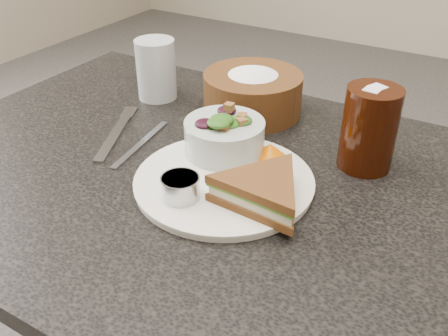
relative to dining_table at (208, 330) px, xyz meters
name	(u,v)px	position (x,y,z in m)	size (l,w,h in m)	color
dining_table	(208,330)	(0.00, 0.00, 0.00)	(1.00, 0.70, 0.75)	black
dinner_plate	(224,182)	(0.05, -0.02, 0.38)	(0.26, 0.26, 0.01)	silver
sandwich	(263,191)	(0.13, -0.05, 0.41)	(0.16, 0.16, 0.04)	#522C16
salad_bowl	(224,131)	(0.01, 0.05, 0.42)	(0.13, 0.13, 0.07)	#A7B1AC
dressing_ramekin	(180,188)	(0.02, -0.09, 0.40)	(0.05, 0.05, 0.03)	#A2A6AC
orange_wedge	(270,151)	(0.08, 0.07, 0.40)	(0.06, 0.06, 0.02)	#E76600
fork	(115,135)	(-0.19, 0.01, 0.38)	(0.02, 0.18, 0.00)	#999A9C
knife	(141,144)	(-0.14, 0.01, 0.38)	(0.01, 0.17, 0.00)	#A7ABB7
bread_basket	(253,87)	(-0.03, 0.22, 0.43)	(0.19, 0.19, 0.10)	#4B2A15
cola_glass	(370,125)	(0.21, 0.14, 0.45)	(0.08, 0.08, 0.14)	black
water_glass	(156,69)	(-0.23, 0.19, 0.43)	(0.08, 0.08, 0.12)	#ADB5B9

